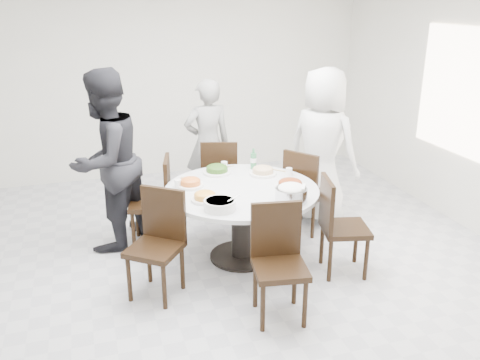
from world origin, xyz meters
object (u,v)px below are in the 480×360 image
object	(u,v)px
chair_ne	(308,190)
chair_n	(220,176)
diner_right	(322,146)
beverage_bottle	(253,159)
chair_se	(345,226)
soup_bowl	(220,205)
chair_s	(280,266)
diner_left	(106,161)
rice_bowl	(291,195)
diner_middle	(208,144)
chair_nw	(150,202)
dining_table	(242,224)
chair_sw	(155,247)

from	to	relation	value
chair_ne	chair_n	size ratio (longest dim) A/B	1.00
diner_right	beverage_bottle	bearing A→B (deg)	63.90
chair_se	soup_bowl	xyz separation A→B (m)	(-1.18, 0.13, 0.32)
chair_se	soup_bowl	world-z (taller)	chair_se
chair_s	diner_left	distance (m)	2.18
chair_ne	rice_bowl	distance (m)	1.10
soup_bowl	chair_s	bearing A→B (deg)	-62.76
beverage_bottle	chair_ne	bearing A→B (deg)	-9.92
chair_s	diner_middle	bearing A→B (deg)	98.21
chair_nw	soup_bowl	size ratio (longest dim) A/B	3.38
chair_ne	soup_bowl	world-z (taller)	chair_ne
chair_s	diner_right	xyz separation A→B (m)	(1.18, 1.70, 0.42)
diner_left	beverage_bottle	xyz separation A→B (m)	(1.52, -0.16, -0.07)
dining_table	rice_bowl	bearing A→B (deg)	-52.92
diner_middle	chair_sw	bearing A→B (deg)	60.04
dining_table	chair_sw	world-z (taller)	chair_sw
chair_ne	rice_bowl	bearing A→B (deg)	110.33
dining_table	diner_right	xyz separation A→B (m)	(1.17, 0.64, 0.52)
chair_s	soup_bowl	world-z (taller)	chair_s
dining_table	chair_sw	size ratio (longest dim) A/B	1.58
chair_ne	chair_se	bearing A→B (deg)	140.14
diner_middle	dining_table	bearing A→B (deg)	85.37
chair_s	chair_se	bearing A→B (deg)	39.65
chair_ne	diner_left	size ratio (longest dim) A/B	0.51
chair_n	diner_middle	distance (m)	0.47
chair_sw	rice_bowl	world-z (taller)	chair_sw
diner_middle	beverage_bottle	bearing A→B (deg)	102.52
diner_right	soup_bowl	xyz separation A→B (m)	(-1.50, -1.07, -0.10)
diner_right	diner_middle	distance (m)	1.42
soup_bowl	chair_nw	bearing A→B (deg)	115.17
chair_nw	diner_middle	world-z (taller)	diner_middle
diner_left	beverage_bottle	bearing A→B (deg)	126.82
diner_right	soup_bowl	bearing A→B (deg)	92.13
chair_sw	beverage_bottle	distance (m)	1.60
chair_se	soup_bowl	size ratio (longest dim) A/B	3.38
diner_middle	soup_bowl	bearing A→B (deg)	75.72
diner_left	beverage_bottle	size ratio (longest dim) A/B	8.35
chair_ne	rice_bowl	xyz separation A→B (m)	(-0.58, -0.87, 0.34)
dining_table	soup_bowl	world-z (taller)	soup_bowl
dining_table	diner_left	world-z (taller)	diner_left
chair_ne	chair_nw	world-z (taller)	same
rice_bowl	soup_bowl	bearing A→B (deg)	178.89
soup_bowl	diner_right	bearing A→B (deg)	35.43
diner_left	chair_se	bearing A→B (deg)	101.70
chair_ne	chair_se	world-z (taller)	same
diner_middle	diner_left	world-z (taller)	diner_left
chair_n	chair_sw	size ratio (longest dim) A/B	1.00
diner_right	diner_left	world-z (taller)	diner_left
chair_ne	chair_sw	bearing A→B (deg)	78.99
chair_ne	chair_n	xyz separation A→B (m)	(-0.82, 0.72, 0.00)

